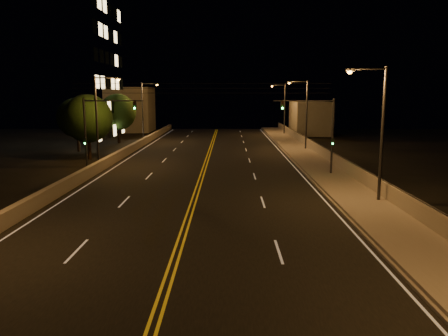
{
  "coord_description": "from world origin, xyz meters",
  "views": [
    {
      "loc": [
        2.25,
        -7.99,
        6.9
      ],
      "look_at": [
        2.0,
        18.0,
        2.5
      ],
      "focal_mm": 35.0,
      "sensor_mm": 36.0,
      "label": 1
    }
  ],
  "objects_px": {
    "building_tower": "(18,46)",
    "tree_2": "(118,112)",
    "traffic_signal_left": "(96,128)",
    "streetlight_2": "(304,110)",
    "traffic_signal_right": "(321,128)",
    "tree_0": "(88,119)",
    "streetlight_1": "(378,126)",
    "tree_1": "(77,118)",
    "streetlight_3": "(283,106)",
    "streetlight_5": "(100,115)",
    "streetlight_6": "(145,108)"
  },
  "relations": [
    {
      "from": "tree_1",
      "to": "tree_2",
      "type": "height_order",
      "value": "tree_2"
    },
    {
      "from": "streetlight_2",
      "to": "traffic_signal_left",
      "type": "distance_m",
      "value": 26.49
    },
    {
      "from": "streetlight_5",
      "to": "tree_1",
      "type": "height_order",
      "value": "streetlight_5"
    },
    {
      "from": "streetlight_3",
      "to": "building_tower",
      "type": "distance_m",
      "value": 40.89
    },
    {
      "from": "traffic_signal_left",
      "to": "building_tower",
      "type": "height_order",
      "value": "building_tower"
    },
    {
      "from": "traffic_signal_right",
      "to": "building_tower",
      "type": "height_order",
      "value": "building_tower"
    },
    {
      "from": "streetlight_3",
      "to": "traffic_signal_left",
      "type": "xyz_separation_m",
      "value": [
        -20.35,
        -37.83,
        -0.87
      ]
    },
    {
      "from": "streetlight_2",
      "to": "streetlight_3",
      "type": "relative_size",
      "value": 1.0
    },
    {
      "from": "tree_0",
      "to": "tree_2",
      "type": "height_order",
      "value": "tree_2"
    },
    {
      "from": "streetlight_2",
      "to": "traffic_signal_left",
      "type": "xyz_separation_m",
      "value": [
        -20.35,
        -16.93,
        -0.87
      ]
    },
    {
      "from": "traffic_signal_left",
      "to": "tree_1",
      "type": "bearing_deg",
      "value": 113.9
    },
    {
      "from": "building_tower",
      "to": "tree_2",
      "type": "xyz_separation_m",
      "value": [
        11.95,
        3.53,
        -8.76
      ]
    },
    {
      "from": "streetlight_1",
      "to": "building_tower",
      "type": "bearing_deg",
      "value": 139.25
    },
    {
      "from": "streetlight_1",
      "to": "tree_0",
      "type": "relative_size",
      "value": 1.24
    },
    {
      "from": "streetlight_3",
      "to": "tree_1",
      "type": "xyz_separation_m",
      "value": [
        -27.5,
        -21.71,
        -0.89
      ]
    },
    {
      "from": "streetlight_5",
      "to": "traffic_signal_left",
      "type": "distance_m",
      "value": 4.91
    },
    {
      "from": "streetlight_2",
      "to": "traffic_signal_right",
      "type": "xyz_separation_m",
      "value": [
        -1.46,
        -16.93,
        -0.87
      ]
    },
    {
      "from": "streetlight_2",
      "to": "traffic_signal_right",
      "type": "relative_size",
      "value": 1.3
    },
    {
      "from": "building_tower",
      "to": "tree_1",
      "type": "relative_size",
      "value": 4.22
    },
    {
      "from": "streetlight_3",
      "to": "streetlight_5",
      "type": "relative_size",
      "value": 1.0
    },
    {
      "from": "traffic_signal_right",
      "to": "tree_0",
      "type": "relative_size",
      "value": 0.95
    },
    {
      "from": "streetlight_2",
      "to": "streetlight_3",
      "type": "bearing_deg",
      "value": 90.0
    },
    {
      "from": "streetlight_3",
      "to": "traffic_signal_right",
      "type": "bearing_deg",
      "value": -92.21
    },
    {
      "from": "streetlight_2",
      "to": "tree_2",
      "type": "xyz_separation_m",
      "value": [
        -24.98,
        8.88,
        -0.59
      ]
    },
    {
      "from": "streetlight_3",
      "to": "streetlight_6",
      "type": "height_order",
      "value": "same"
    },
    {
      "from": "streetlight_1",
      "to": "tree_2",
      "type": "xyz_separation_m",
      "value": [
        -24.98,
        35.35,
        -0.59
      ]
    },
    {
      "from": "traffic_signal_left",
      "to": "tree_1",
      "type": "xyz_separation_m",
      "value": [
        -7.15,
        16.12,
        -0.01
      ]
    },
    {
      "from": "streetlight_2",
      "to": "traffic_signal_right",
      "type": "distance_m",
      "value": 17.01
    },
    {
      "from": "streetlight_2",
      "to": "streetlight_3",
      "type": "xyz_separation_m",
      "value": [
        0.0,
        20.9,
        0.0
      ]
    },
    {
      "from": "building_tower",
      "to": "traffic_signal_left",
      "type": "bearing_deg",
      "value": -53.36
    },
    {
      "from": "streetlight_2",
      "to": "traffic_signal_right",
      "type": "height_order",
      "value": "streetlight_2"
    },
    {
      "from": "streetlight_6",
      "to": "streetlight_3",
      "type": "bearing_deg",
      "value": 26.37
    },
    {
      "from": "streetlight_2",
      "to": "streetlight_5",
      "type": "bearing_deg",
      "value": -150.29
    },
    {
      "from": "building_tower",
      "to": "tree_0",
      "type": "distance_m",
      "value": 20.03
    },
    {
      "from": "streetlight_1",
      "to": "building_tower",
      "type": "xyz_separation_m",
      "value": [
        -36.92,
        31.82,
        8.17
      ]
    },
    {
      "from": "streetlight_2",
      "to": "streetlight_6",
      "type": "bearing_deg",
      "value": 154.35
    },
    {
      "from": "traffic_signal_right",
      "to": "traffic_signal_left",
      "type": "relative_size",
      "value": 1.0
    },
    {
      "from": "streetlight_1",
      "to": "streetlight_5",
      "type": "bearing_deg",
      "value": 146.35
    },
    {
      "from": "traffic_signal_left",
      "to": "building_tower",
      "type": "xyz_separation_m",
      "value": [
        -16.57,
        22.28,
        9.04
      ]
    },
    {
      "from": "tree_0",
      "to": "streetlight_3",
      "type": "bearing_deg",
      "value": 49.46
    },
    {
      "from": "streetlight_3",
      "to": "tree_2",
      "type": "distance_m",
      "value": 27.72
    },
    {
      "from": "traffic_signal_left",
      "to": "tree_0",
      "type": "xyz_separation_m",
      "value": [
        -3.76,
        9.64,
        0.25
      ]
    },
    {
      "from": "streetlight_5",
      "to": "traffic_signal_right",
      "type": "xyz_separation_m",
      "value": [
        19.95,
        -4.71,
        -0.87
      ]
    },
    {
      "from": "tree_1",
      "to": "streetlight_2",
      "type": "bearing_deg",
      "value": 1.68
    },
    {
      "from": "streetlight_1",
      "to": "streetlight_6",
      "type": "height_order",
      "value": "same"
    },
    {
      "from": "streetlight_3",
      "to": "traffic_signal_left",
      "type": "height_order",
      "value": "streetlight_3"
    },
    {
      "from": "streetlight_5",
      "to": "traffic_signal_left",
      "type": "xyz_separation_m",
      "value": [
        1.06,
        -4.71,
        -0.87
      ]
    },
    {
      "from": "tree_2",
      "to": "traffic_signal_left",
      "type": "bearing_deg",
      "value": -79.84
    },
    {
      "from": "streetlight_2",
      "to": "tree_1",
      "type": "xyz_separation_m",
      "value": [
        -27.5,
        -0.81,
        -0.89
      ]
    },
    {
      "from": "traffic_signal_right",
      "to": "tree_1",
      "type": "distance_m",
      "value": 30.62
    }
  ]
}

